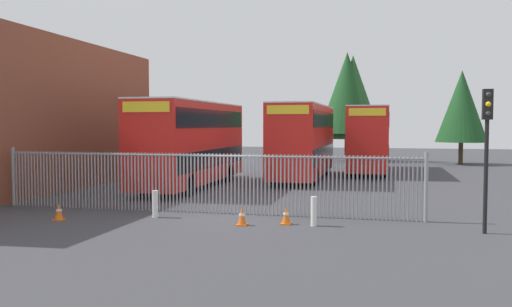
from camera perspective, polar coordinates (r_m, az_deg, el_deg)
ground_plane at (r=27.18m, az=1.99°, el=-3.77°), size 100.00×100.00×0.00m
palisade_fence at (r=19.68m, az=-6.01°, el=-2.95°), size 16.02×0.14×2.35m
double_decker_bus_near_gate at (r=27.73m, az=-6.92°, el=1.37°), size 2.54×10.81×4.42m
double_decker_bus_behind_fence_left at (r=31.86m, az=5.12°, el=1.60°), size 2.54×10.81×4.42m
double_decker_bus_behind_fence_right at (r=37.15m, az=12.05°, el=1.75°), size 2.54×10.81×4.42m
bollard_near_left at (r=19.03m, az=-10.75°, el=-5.34°), size 0.20×0.20×0.95m
bollard_center_front at (r=17.24m, az=6.22°, el=-6.18°), size 0.20×0.20×0.95m
traffic_cone_by_gate at (r=17.48m, az=3.24°, el=-6.65°), size 0.34×0.34×0.59m
traffic_cone_mid_forecourt at (r=17.28m, az=-1.52°, el=-6.76°), size 0.34×0.34×0.59m
traffic_cone_near_kerb at (r=19.39m, az=-20.36°, el=-5.87°), size 0.34×0.34×0.59m
traffic_light_kerbside at (r=17.15m, az=23.50°, el=1.96°), size 0.28×0.33×4.30m
tree_tall_back at (r=46.75m, az=21.17°, el=4.73°), size 4.10×4.10×7.70m
tree_short_side at (r=48.20m, az=9.72°, el=6.40°), size 5.04×5.04×9.68m
tree_mid_row at (r=48.42m, az=10.32°, el=5.96°), size 5.18×5.18×9.42m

